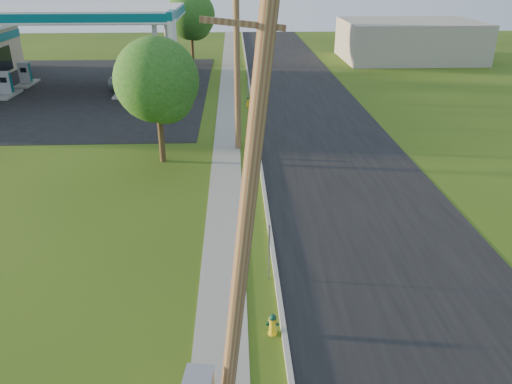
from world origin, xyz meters
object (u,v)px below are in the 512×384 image
tree_verge (159,84)px  fuel_pump_nw (6,87)px  fuel_pump_sw (26,76)px  hydrant_near (273,324)px  fuel_pump_ne (123,86)px  tree_lot (192,17)px  hydrant_mid (254,153)px  utility_pole_far (235,24)px  utility_pole_mid (237,58)px  fuel_pump_se (132,75)px  price_pylon (172,35)px  car_silver (135,82)px  utility_pole_near (245,226)px  hydrant_far (248,102)px

tree_verge → fuel_pump_nw: bearing=133.3°
fuel_pump_sw → hydrant_near: 37.46m
fuel_pump_nw → fuel_pump_ne: size_ratio=1.00×
tree_lot → fuel_pump_nw: bearing=-137.4°
fuel_pump_sw → hydrant_mid: fuel_pump_sw is taller
utility_pole_far → tree_lot: bearing=119.3°
utility_pole_mid → fuel_pump_se: (-8.90, 17.00, -4.23)m
price_pylon → car_silver: (-4.23, 8.65, -4.69)m
utility_pole_far → fuel_pump_sw: utility_pole_far is taller
utility_pole_near → price_pylon: bearing=99.4°
fuel_pump_nw → hydrant_near: size_ratio=4.70×
tree_lot → car_silver: tree_lot is taller
fuel_pump_ne → fuel_pump_se: same height
fuel_pump_se → fuel_pump_ne: bearing=-90.0°
tree_verge → fuel_pump_se: bearing=104.9°
fuel_pump_se → hydrant_near: (9.68, -32.47, -0.39)m
utility_pole_far → hydrant_mid: bearing=-87.7°
utility_pole_near → utility_pole_far: utility_pole_far is taller
hydrant_near → fuel_pump_ne: bearing=108.8°
price_pylon → hydrant_mid: bearing=-56.7°
utility_pole_far → price_pylon: bearing=-107.3°
fuel_pump_ne → hydrant_near: 30.07m
fuel_pump_ne → tree_verge: (5.04, -14.91, 3.35)m
utility_pole_mid → hydrant_mid: (0.80, -1.65, -4.63)m
tree_lot → utility_pole_far: bearing=-60.7°
fuel_pump_sw → price_pylon: (14.00, -11.50, 4.71)m
utility_pole_near → fuel_pump_nw: utility_pole_near is taller
tree_verge → hydrant_near: bearing=-71.1°
utility_pole_near → fuel_pump_se: size_ratio=2.96×
utility_pole_mid → hydrant_far: 10.16m
hydrant_far → utility_pole_far: bearing=95.0°
car_silver → utility_pole_far: bearing=-48.9°
fuel_pump_se → hydrant_near: 33.89m
utility_pole_mid → fuel_pump_se: size_ratio=3.06×
tree_verge → hydrant_mid: size_ratio=9.57×
price_pylon → hydrant_far: (4.69, 3.52, -5.09)m
fuel_pump_nw → utility_pole_near: bearing=-60.0°
fuel_pump_nw → car_silver: size_ratio=0.73×
utility_pole_mid → hydrant_near: size_ratio=14.38×
utility_pole_near → tree_lot: 43.78m
fuel_pump_ne → price_pylon: size_ratio=0.47×
tree_lot → car_silver: size_ratio=1.66×
fuel_pump_ne → hydrant_near: size_ratio=4.70×
utility_pole_far → fuel_pump_nw: 19.03m
utility_pole_far → fuel_pump_nw: (-17.90, -5.00, -4.08)m
utility_pole_mid → price_pylon: size_ratio=1.43×
fuel_pump_sw → hydrant_far: bearing=-23.1°
fuel_pump_nw → hydrant_far: (18.69, -3.98, -0.38)m
price_pylon → hydrant_mid: (4.70, -7.15, -5.11)m
fuel_pump_se → tree_verge: (5.04, -18.91, 3.35)m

